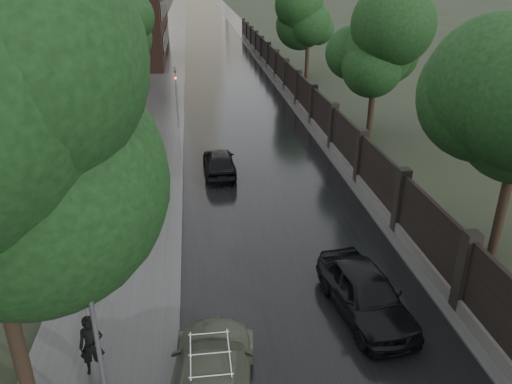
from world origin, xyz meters
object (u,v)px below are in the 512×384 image
tree_right_b (376,55)px  lamp_post (98,347)px  car_right_near (366,293)px  volga_sedan (211,379)px  tree_right_c (309,23)px  pedestrian_umbrella (86,316)px  tree_left_far (121,37)px  traffic_light (176,93)px  hatchback_left (219,162)px

tree_right_b → lamp_post: (-12.90, -20.50, -2.28)m
car_right_near → volga_sedan: bearing=-157.1°
tree_right_c → pedestrian_umbrella: tree_right_c is taller
lamp_post → pedestrian_umbrella: bearing=108.9°
tree_left_far → traffic_light: (3.70, -5.01, -2.84)m
tree_left_far → pedestrian_umbrella: tree_left_far is taller
car_right_near → pedestrian_umbrella: size_ratio=1.67×
tree_right_c → car_right_near: tree_right_c is taller
lamp_post → tree_right_b: bearing=57.8°
tree_left_far → car_right_near: tree_left_far is taller
volga_sedan → pedestrian_umbrella: 3.40m
tree_right_b → car_right_near: 18.33m
lamp_post → traffic_light: (1.10, 23.49, -0.27)m
tree_left_far → car_right_near: bearing=-68.9°
tree_right_b → volga_sedan: 22.76m
tree_right_b → lamp_post: 24.33m
pedestrian_umbrella → tree_right_c: bearing=62.8°
tree_right_c → volga_sedan: bearing=-105.8°
tree_left_far → lamp_post: 28.73m
tree_right_b → car_right_near: bearing=-109.3°
lamp_post → volga_sedan: size_ratio=1.03×
traffic_light → tree_right_c: bearing=51.8°
lamp_post → traffic_light: size_ratio=1.28×
tree_left_far → car_right_near: 27.02m
lamp_post → car_right_near: bearing=27.5°
pedestrian_umbrella → hatchback_left: bearing=66.7°
tree_left_far → car_right_near: (9.61, -24.85, -4.49)m
tree_left_far → traffic_light: 6.84m
volga_sedan → car_right_near: car_right_near is taller
tree_right_b → traffic_light: bearing=165.8°
lamp_post → car_right_near: lamp_post is taller
pedestrian_umbrella → tree_right_b: bearing=46.9°
tree_right_b → pedestrian_umbrella: size_ratio=2.66×
lamp_post → hatchback_left: 15.92m
lamp_post → volga_sedan: lamp_post is taller
tree_left_far → volga_sedan: size_ratio=1.48×
tree_right_c → hatchback_left: size_ratio=1.80×
tree_right_c → pedestrian_umbrella: bearing=-110.5°
tree_right_c → car_right_near: 35.59m
traffic_light → pedestrian_umbrella: (-1.80, -21.45, -0.49)m
traffic_light → hatchback_left: (2.19, -8.04, -1.73)m
tree_left_far → volga_sedan: tree_left_far is taller
tree_left_far → volga_sedan: bearing=-80.1°
pedestrian_umbrella → tree_left_far: bearing=87.4°
tree_right_b → volga_sedan: bearing=-118.4°
tree_right_b → volga_sedan: (-10.65, -19.67, -4.23)m
tree_right_b → pedestrian_umbrella: tree_right_b is taller
lamp_post → traffic_light: bearing=87.3°
tree_left_far → hatchback_left: tree_left_far is taller
tree_right_c → lamp_post: bearing=-108.5°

